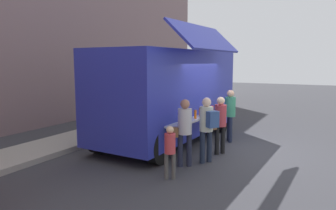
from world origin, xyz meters
name	(u,v)px	position (x,y,z in m)	size (l,w,h in m)	color
ground_plane	(227,149)	(0.00, 0.00, 0.00)	(60.00, 60.00, 0.00)	#38383D
curb_strip	(5,160)	(-3.97, 4.59, 0.07)	(28.00, 1.60, 0.15)	#9E998E
food_truck_main	(169,92)	(0.04, 1.97, 1.59)	(5.86, 3.22, 3.60)	#2930A3
trash_bin	(169,105)	(4.38, 4.29, 0.52)	(0.60, 0.60, 1.05)	#2E5E3A
customer_front_ordering	(220,120)	(-0.62, 0.04, 0.95)	(0.50, 0.41, 1.61)	black
customer_mid_with_backpack	(207,123)	(-1.53, 0.07, 1.02)	(0.48, 0.54, 1.67)	#1D2538
customer_rear_waiting	(184,127)	(-2.05, 0.47, 0.99)	(0.44, 0.51, 1.67)	#1F2235
customer_extra_browsing	(230,111)	(0.88, 0.21, 1.00)	(0.34, 0.34, 1.67)	#1C243A
child_near_queue	(170,148)	(-2.95, 0.38, 0.71)	(0.24, 0.24, 1.18)	#4C4946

